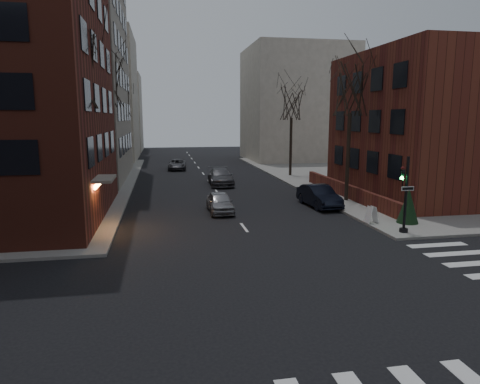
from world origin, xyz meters
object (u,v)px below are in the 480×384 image
at_px(tree_left_c, 121,101).
at_px(parked_sedan, 319,196).
at_px(tree_left_a, 77,73).
at_px(sandwich_board, 372,215).
at_px(tree_left_b, 105,83).
at_px(car_lane_far, 177,165).
at_px(evergreen_shrub, 408,206).
at_px(tree_right_b, 292,103).
at_px(traffic_signal, 405,199).
at_px(streetlamp_near, 110,143).
at_px(car_lane_silver, 220,202).
at_px(car_lane_gray, 221,177).
at_px(streetlamp_far, 129,134).
at_px(tree_right_a, 351,90).

height_order(tree_left_c, parked_sedan, tree_left_c).
bearing_deg(tree_left_a, sandwich_board, -9.82).
distance_m(tree_left_b, sandwich_board, 23.38).
height_order(car_lane_far, evergreen_shrub, evergreen_shrub).
height_order(tree_right_b, car_lane_far, tree_right_b).
relative_size(traffic_signal, tree_left_a, 0.39).
distance_m(streetlamp_near, evergreen_shrub, 21.02).
bearing_deg(evergreen_shrub, car_lane_silver, 151.90).
bearing_deg(sandwich_board, parked_sedan, 97.10).
bearing_deg(tree_left_b, car_lane_gray, 9.65).
xyz_separation_m(tree_left_b, car_lane_gray, (9.60, 1.63, -8.15)).
bearing_deg(evergreen_shrub, sandwich_board, 168.89).
bearing_deg(tree_left_c, traffic_signal, -61.64).
relative_size(tree_left_b, streetlamp_near, 1.72).
relative_size(car_lane_silver, sandwich_board, 4.02).
height_order(car_lane_silver, evergreen_shrub, evergreen_shrub).
relative_size(car_lane_silver, evergreen_shrub, 1.93).
height_order(streetlamp_near, evergreen_shrub, streetlamp_near).
relative_size(tree_left_b, sandwich_board, 11.21).
bearing_deg(tree_left_a, tree_left_c, 90.00).
height_order(traffic_signal, streetlamp_far, streetlamp_far).
xyz_separation_m(car_lane_far, sandwich_board, (9.99, -29.01, 0.02)).
relative_size(streetlamp_far, car_lane_silver, 1.62).
distance_m(traffic_signal, tree_left_a, 18.66).
bearing_deg(tree_right_a, streetlamp_far, 125.31).
bearing_deg(tree_left_b, evergreen_shrub, -39.95).
height_order(tree_left_b, evergreen_shrub, tree_left_b).
xyz_separation_m(parked_sedan, car_lane_far, (-8.89, 23.50, -0.14)).
relative_size(tree_left_b, car_lane_gray, 2.07).
bearing_deg(tree_right_b, streetlamp_near, -149.53).
bearing_deg(tree_right_b, streetlamp_far, 149.53).
bearing_deg(car_lane_far, parked_sedan, -65.34).
bearing_deg(tree_right_b, tree_right_a, -90.00).
relative_size(tree_left_a, streetlamp_far, 1.63).
height_order(traffic_signal, tree_right_a, tree_right_a).
distance_m(traffic_signal, car_lane_gray, 19.99).
height_order(tree_left_b, streetlamp_far, tree_left_b).
xyz_separation_m(tree_right_b, parked_sedan, (-2.60, -15.28, -6.83)).
height_order(parked_sedan, car_lane_far, parked_sedan).
distance_m(tree_left_c, car_lane_silver, 26.15).
relative_size(tree_right_b, streetlamp_near, 1.46).
distance_m(tree_left_b, car_lane_gray, 12.70).
xyz_separation_m(tree_left_b, car_lane_silver, (8.00, -9.78, -8.25)).
height_order(car_lane_silver, car_lane_far, car_lane_silver).
distance_m(tree_left_c, tree_right_b, 19.34).
distance_m(streetlamp_far, sandwich_board, 34.66).
xyz_separation_m(car_lane_far, evergreen_shrub, (12.01, -29.40, 0.54)).
relative_size(tree_right_a, streetlamp_far, 1.55).
height_order(tree_left_a, parked_sedan, tree_left_a).
relative_size(tree_left_c, tree_right_a, 1.00).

